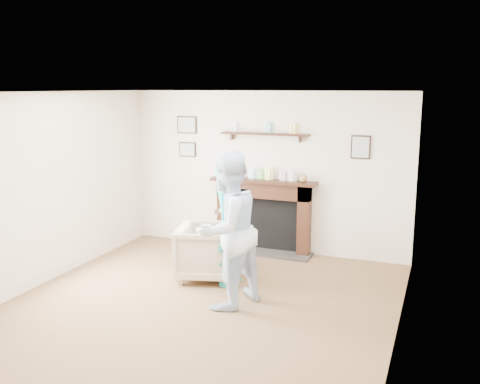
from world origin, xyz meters
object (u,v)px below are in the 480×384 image
armchair (209,277)px  man (228,305)px  pedestal_table (227,231)px  woman (230,283)px

armchair → man: 0.97m
man → pedestal_table: pedestal_table is taller
man → woman: (-0.25, 0.69, 0.00)m
armchair → woman: 0.35m
armchair → pedestal_table: (0.27, 0.02, 0.68)m
man → woman: man is taller
armchair → man: man is taller
armchair → pedestal_table: size_ratio=0.74×
man → pedestal_table: size_ratio=1.68×
man → woman: bearing=-139.3°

